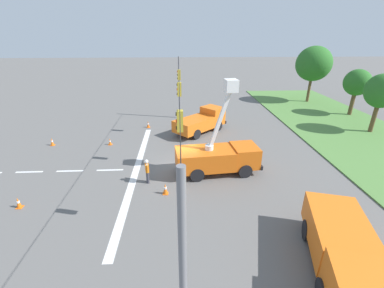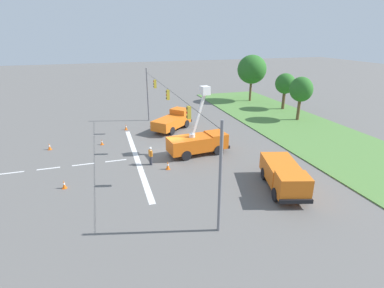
{
  "view_description": "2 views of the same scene",
  "coord_description": "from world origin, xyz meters",
  "px_view_note": "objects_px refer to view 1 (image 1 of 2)",
  "views": [
    {
      "loc": [
        17.45,
        -0.0,
        9.59
      ],
      "look_at": [
        1.2,
        0.8,
        2.55
      ],
      "focal_mm": 24.0,
      "sensor_mm": 36.0,
      "label": 1
    },
    {
      "loc": [
        27.5,
        -6.23,
        11.7
      ],
      "look_at": [
        0.83,
        2.04,
        1.19
      ],
      "focal_mm": 28.0,
      "sensor_mm": 36.0,
      "label": 2
    }
  ],
  "objects_px": {
    "traffic_cone_mid_left": "(165,189)",
    "utility_truck_support_far": "(202,121)",
    "tree_far_west": "(314,64)",
    "traffic_cone_foreground_right": "(52,142)",
    "tree_west": "(357,83)",
    "traffic_cone_foreground_left": "(206,147)",
    "traffic_cone_mid_right": "(18,203)",
    "utility_truck_bucket_lift": "(218,156)",
    "road_worker": "(147,170)",
    "tree_centre": "(382,91)",
    "utility_truck_support_near": "(344,249)",
    "traffic_cone_lane_edge_a": "(110,142)",
    "traffic_cone_near_bucket": "(148,124)"
  },
  "relations": [
    {
      "from": "utility_truck_support_near",
      "to": "traffic_cone_near_bucket",
      "type": "relative_size",
      "value": 8.74
    },
    {
      "from": "utility_truck_support_far",
      "to": "traffic_cone_mid_right",
      "type": "distance_m",
      "value": 17.22
    },
    {
      "from": "traffic_cone_foreground_left",
      "to": "traffic_cone_lane_edge_a",
      "type": "distance_m",
      "value": 9.03
    },
    {
      "from": "utility_truck_support_far",
      "to": "traffic_cone_mid_left",
      "type": "bearing_deg",
      "value": -16.21
    },
    {
      "from": "utility_truck_bucket_lift",
      "to": "traffic_cone_foreground_right",
      "type": "distance_m",
      "value": 15.73
    },
    {
      "from": "traffic_cone_mid_right",
      "to": "tree_west",
      "type": "bearing_deg",
      "value": 119.05
    },
    {
      "from": "road_worker",
      "to": "traffic_cone_foreground_right",
      "type": "xyz_separation_m",
      "value": [
        -6.93,
        -9.57,
        -0.63
      ]
    },
    {
      "from": "tree_west",
      "to": "traffic_cone_near_bucket",
      "type": "height_order",
      "value": "tree_west"
    },
    {
      "from": "traffic_cone_near_bucket",
      "to": "utility_truck_support_near",
      "type": "bearing_deg",
      "value": 28.34
    },
    {
      "from": "traffic_cone_near_bucket",
      "to": "traffic_cone_lane_edge_a",
      "type": "bearing_deg",
      "value": -33.44
    },
    {
      "from": "utility_truck_support_near",
      "to": "traffic_cone_foreground_left",
      "type": "height_order",
      "value": "utility_truck_support_near"
    },
    {
      "from": "road_worker",
      "to": "traffic_cone_lane_edge_a",
      "type": "bearing_deg",
      "value": -148.07
    },
    {
      "from": "tree_far_west",
      "to": "road_worker",
      "type": "height_order",
      "value": "tree_far_west"
    },
    {
      "from": "utility_truck_bucket_lift",
      "to": "traffic_cone_mid_left",
      "type": "distance_m",
      "value": 4.71
    },
    {
      "from": "utility_truck_support_far",
      "to": "traffic_cone_lane_edge_a",
      "type": "bearing_deg",
      "value": -70.87
    },
    {
      "from": "traffic_cone_mid_left",
      "to": "traffic_cone_lane_edge_a",
      "type": "relative_size",
      "value": 1.24
    },
    {
      "from": "traffic_cone_near_bucket",
      "to": "traffic_cone_lane_edge_a",
      "type": "xyz_separation_m",
      "value": [
        4.64,
        -3.06,
        -0.07
      ]
    },
    {
      "from": "tree_centre",
      "to": "traffic_cone_foreground_right",
      "type": "distance_m",
      "value": 32.14
    },
    {
      "from": "utility_truck_support_far",
      "to": "tree_centre",
      "type": "bearing_deg",
      "value": 86.44
    },
    {
      "from": "traffic_cone_lane_edge_a",
      "to": "traffic_cone_near_bucket",
      "type": "bearing_deg",
      "value": 146.56
    },
    {
      "from": "tree_west",
      "to": "utility_truck_support_near",
      "type": "height_order",
      "value": "tree_west"
    },
    {
      "from": "utility_truck_bucket_lift",
      "to": "traffic_cone_lane_edge_a",
      "type": "relative_size",
      "value": 10.86
    },
    {
      "from": "tree_west",
      "to": "traffic_cone_foreground_right",
      "type": "bearing_deg",
      "value": -76.61
    },
    {
      "from": "utility_truck_support_near",
      "to": "road_worker",
      "type": "distance_m",
      "value": 11.97
    },
    {
      "from": "tree_west",
      "to": "road_worker",
      "type": "height_order",
      "value": "tree_west"
    },
    {
      "from": "tree_far_west",
      "to": "tree_west",
      "type": "height_order",
      "value": "tree_far_west"
    },
    {
      "from": "tree_far_west",
      "to": "traffic_cone_mid_right",
      "type": "height_order",
      "value": "tree_far_west"
    },
    {
      "from": "road_worker",
      "to": "tree_far_west",
      "type": "bearing_deg",
      "value": 135.26
    },
    {
      "from": "utility_truck_bucket_lift",
      "to": "traffic_cone_foreground_left",
      "type": "xyz_separation_m",
      "value": [
        -3.81,
        -0.46,
        -0.97
      ]
    },
    {
      "from": "tree_far_west",
      "to": "traffic_cone_lane_edge_a",
      "type": "distance_m",
      "value": 30.39
    },
    {
      "from": "traffic_cone_mid_left",
      "to": "road_worker",
      "type": "bearing_deg",
      "value": -138.58
    },
    {
      "from": "road_worker",
      "to": "traffic_cone_foreground_right",
      "type": "relative_size",
      "value": 2.38
    },
    {
      "from": "utility_truck_support_near",
      "to": "traffic_cone_mid_right",
      "type": "distance_m",
      "value": 17.35
    },
    {
      "from": "tree_centre",
      "to": "utility_truck_support_near",
      "type": "height_order",
      "value": "tree_centre"
    },
    {
      "from": "utility_truck_support_far",
      "to": "traffic_cone_mid_left",
      "type": "relative_size",
      "value": 7.63
    },
    {
      "from": "traffic_cone_foreground_right",
      "to": "utility_truck_support_far",
      "type": "bearing_deg",
      "value": 101.81
    },
    {
      "from": "utility_truck_bucket_lift",
      "to": "road_worker",
      "type": "xyz_separation_m",
      "value": [
        1.2,
        -5.05,
        -0.36
      ]
    },
    {
      "from": "utility_truck_support_near",
      "to": "utility_truck_support_far",
      "type": "height_order",
      "value": "utility_truck_support_far"
    },
    {
      "from": "tree_far_west",
      "to": "traffic_cone_foreground_right",
      "type": "bearing_deg",
      "value": -64.46
    },
    {
      "from": "utility_truck_bucket_lift",
      "to": "traffic_cone_foreground_right",
      "type": "bearing_deg",
      "value": -111.42
    },
    {
      "from": "traffic_cone_mid_left",
      "to": "utility_truck_support_far",
      "type": "bearing_deg",
      "value": 163.79
    },
    {
      "from": "tree_centre",
      "to": "utility_truck_support_near",
      "type": "bearing_deg",
      "value": -38.5
    },
    {
      "from": "utility_truck_support_far",
      "to": "road_worker",
      "type": "distance_m",
      "value": 10.9
    },
    {
      "from": "traffic_cone_foreground_right",
      "to": "traffic_cone_lane_edge_a",
      "type": "xyz_separation_m",
      "value": [
        0.11,
        5.32,
        -0.07
      ]
    },
    {
      "from": "tree_far_west",
      "to": "tree_west",
      "type": "bearing_deg",
      "value": 17.87
    },
    {
      "from": "traffic_cone_near_bucket",
      "to": "road_worker",
      "type": "bearing_deg",
      "value": 5.94
    },
    {
      "from": "traffic_cone_foreground_left",
      "to": "road_worker",
      "type": "bearing_deg",
      "value": -42.5
    },
    {
      "from": "tree_far_west",
      "to": "road_worker",
      "type": "xyz_separation_m",
      "value": [
        21.84,
        -21.64,
        -4.57
      ]
    },
    {
      "from": "tree_west",
      "to": "traffic_cone_foreground_left",
      "type": "distance_m",
      "value": 21.98
    },
    {
      "from": "tree_far_west",
      "to": "traffic_cone_foreground_right",
      "type": "height_order",
      "value": "tree_far_west"
    }
  ]
}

